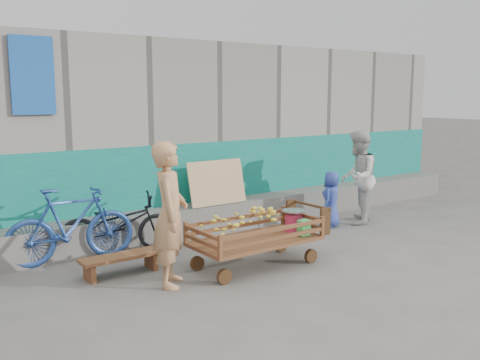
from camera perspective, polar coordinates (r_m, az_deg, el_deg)
ground at (r=6.65m, az=6.13°, el=-9.88°), size 80.00×80.00×0.00m
building_wall at (r=9.70m, az=-9.99°, el=4.88°), size 12.00×3.50×3.00m
banana_cart at (r=6.71m, az=1.46°, el=-5.08°), size 1.78×0.81×0.76m
bench at (r=6.68m, az=-12.56°, el=-8.34°), size 0.99×0.30×0.25m
vendor_man at (r=6.07m, az=-7.46°, el=-3.67°), size 0.66×0.72×1.65m
woman at (r=9.17m, az=12.46°, el=0.31°), size 0.97×0.93×1.58m
child at (r=8.89m, az=9.71°, el=-2.03°), size 0.53×0.45×0.92m
bicycle_dark at (r=7.48m, az=-12.78°, el=-4.63°), size 1.66×1.04×0.82m
bicycle_blue at (r=7.24m, az=-17.59°, el=-4.62°), size 1.69×0.62×0.99m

